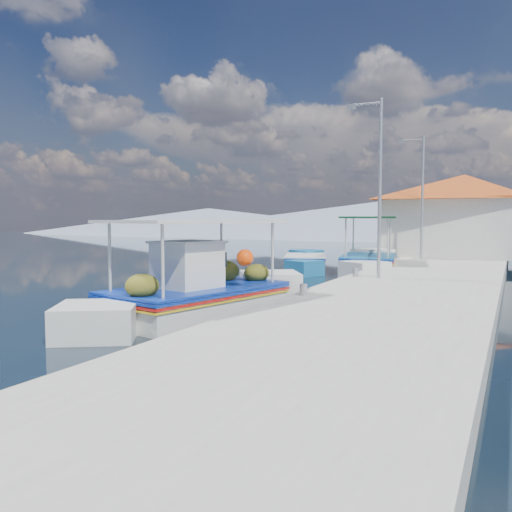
% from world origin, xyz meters
% --- Properties ---
extents(ground, '(160.00, 160.00, 0.00)m').
position_xyz_m(ground, '(0.00, 0.00, 0.00)').
color(ground, black).
rests_on(ground, ground).
extents(quay, '(5.00, 44.00, 0.50)m').
position_xyz_m(quay, '(5.90, 6.00, 0.25)').
color(quay, '#ACAAA1').
rests_on(quay, ground).
extents(bollards, '(0.20, 17.20, 0.30)m').
position_xyz_m(bollards, '(3.80, 5.25, 0.65)').
color(bollards, '#A5A8AD').
rests_on(bollards, quay).
extents(main_caique, '(3.60, 8.10, 2.73)m').
position_xyz_m(main_caique, '(1.53, -4.52, 0.53)').
color(main_caique, silver).
rests_on(main_caique, ground).
extents(caique_green_canopy, '(3.19, 7.59, 2.88)m').
position_xyz_m(caique_green_canopy, '(2.71, 8.39, 0.43)').
color(caique_green_canopy, silver).
rests_on(caique_green_canopy, ground).
extents(caique_blue_hull, '(3.26, 6.03, 1.14)m').
position_xyz_m(caique_blue_hull, '(-0.28, 8.04, 0.31)').
color(caique_blue_hull, '#196196').
rests_on(caique_blue_hull, ground).
extents(harbor_building, '(10.49, 10.49, 4.40)m').
position_xyz_m(harbor_building, '(6.20, 15.00, 2.78)').
color(harbor_building, white).
rests_on(harbor_building, quay).
extents(lamp_post_near, '(1.21, 0.14, 6.00)m').
position_xyz_m(lamp_post_near, '(4.51, 2.00, 3.85)').
color(lamp_post_near, '#A5A8AD').
rests_on(lamp_post_near, quay).
extents(lamp_post_far, '(1.21, 0.14, 6.00)m').
position_xyz_m(lamp_post_far, '(4.51, 11.00, 3.85)').
color(lamp_post_far, '#A5A8AD').
rests_on(lamp_post_far, quay).
extents(mountain_ridge, '(171.40, 96.00, 5.50)m').
position_xyz_m(mountain_ridge, '(6.54, 56.00, 2.04)').
color(mountain_ridge, gray).
rests_on(mountain_ridge, ground).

